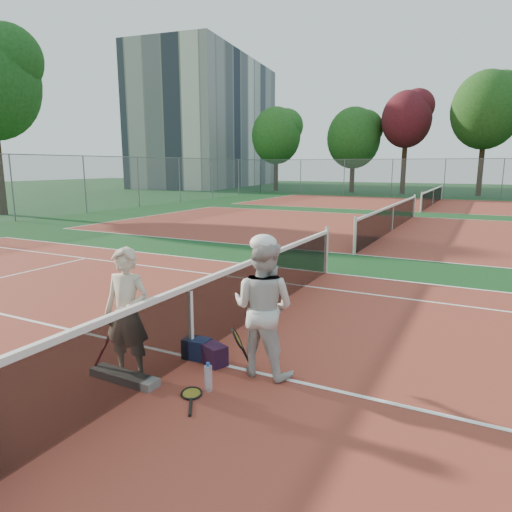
# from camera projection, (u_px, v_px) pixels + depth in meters

# --- Properties ---
(ground) EXTENTS (130.00, 130.00, 0.00)m
(ground) POSITION_uv_depth(u_px,v_px,m) (192.00, 358.00, 6.04)
(ground) COLOR #0F3816
(ground) RESTS_ON ground
(court_main) EXTENTS (23.77, 10.97, 0.01)m
(court_main) POSITION_uv_depth(u_px,v_px,m) (192.00, 358.00, 6.04)
(court_main) COLOR maroon
(court_main) RESTS_ON ground
(court_far_a) EXTENTS (23.77, 10.97, 0.01)m
(court_far_a) POSITION_uv_depth(u_px,v_px,m) (392.00, 231.00, 17.82)
(court_far_a) COLOR maroon
(court_far_a) RESTS_ON ground
(court_far_b) EXTENTS (23.77, 10.97, 0.01)m
(court_far_b) POSITION_uv_depth(u_px,v_px,m) (432.00, 205.00, 29.60)
(court_far_b) COLOR maroon
(court_far_b) RESTS_ON ground
(net_main) EXTENTS (0.10, 10.98, 1.02)m
(net_main) POSITION_uv_depth(u_px,v_px,m) (191.00, 321.00, 5.94)
(net_main) COLOR black
(net_main) RESTS_ON ground
(net_far_a) EXTENTS (0.10, 10.98, 1.02)m
(net_far_a) POSITION_uv_depth(u_px,v_px,m) (392.00, 218.00, 17.72)
(net_far_a) COLOR black
(net_far_a) RESTS_ON ground
(net_far_b) EXTENTS (0.10, 10.98, 1.02)m
(net_far_b) POSITION_uv_depth(u_px,v_px,m) (433.00, 197.00, 29.50)
(net_far_b) COLOR black
(net_far_b) RESTS_ON ground
(fence_back) EXTENTS (32.00, 0.06, 3.00)m
(fence_back) POSITION_uv_depth(u_px,v_px,m) (445.00, 178.00, 35.42)
(fence_back) COLOR slate
(fence_back) RESTS_ON ground
(apartment_block) EXTENTS (12.96, 23.18, 15.00)m
(apartment_block) POSITION_uv_depth(u_px,v_px,m) (209.00, 124.00, 55.50)
(apartment_block) COLOR beige
(apartment_block) RESTS_ON ground
(player_a) EXTENTS (0.63, 0.47, 1.58)m
(player_a) POSITION_uv_depth(u_px,v_px,m) (127.00, 314.00, 5.36)
(player_a) COLOR beige
(player_a) RESTS_ON ground
(player_b) EXTENTS (0.82, 0.65, 1.66)m
(player_b) POSITION_uv_depth(u_px,v_px,m) (263.00, 308.00, 5.46)
(player_b) COLOR silver
(player_b) RESTS_ON ground
(racket_red) EXTENTS (0.40, 0.40, 0.55)m
(racket_red) POSITION_uv_depth(u_px,v_px,m) (109.00, 351.00, 5.58)
(racket_red) COLOR maroon
(racket_red) RESTS_ON ground
(racket_black_held) EXTENTS (0.38, 0.37, 0.56)m
(racket_black_held) POSITION_uv_depth(u_px,v_px,m) (237.00, 350.00, 5.60)
(racket_black_held) COLOR black
(racket_black_held) RESTS_ON ground
(racket_spare) EXTENTS (0.55, 0.65, 0.03)m
(racket_spare) POSITION_uv_depth(u_px,v_px,m) (192.00, 393.00, 5.07)
(racket_spare) COLOR black
(racket_spare) RESTS_ON ground
(sports_bag_navy) EXTENTS (0.36, 0.26, 0.27)m
(sports_bag_navy) POSITION_uv_depth(u_px,v_px,m) (197.00, 348.00, 6.01)
(sports_bag_navy) COLOR black
(sports_bag_navy) RESTS_ON ground
(sports_bag_purple) EXTENTS (0.39, 0.34, 0.26)m
(sports_bag_purple) POSITION_uv_depth(u_px,v_px,m) (214.00, 355.00, 5.82)
(sports_bag_purple) COLOR black
(sports_bag_purple) RESTS_ON ground
(net_cover_canvas) EXTENTS (0.94, 0.24, 0.10)m
(net_cover_canvas) POSITION_uv_depth(u_px,v_px,m) (124.00, 377.00, 5.39)
(net_cover_canvas) COLOR #635E59
(net_cover_canvas) RESTS_ON ground
(water_bottle) EXTENTS (0.09, 0.09, 0.30)m
(water_bottle) POSITION_uv_depth(u_px,v_px,m) (208.00, 378.00, 5.13)
(water_bottle) COLOR #C7E1FC
(water_bottle) RESTS_ON ground
(tree_back_0) EXTENTS (4.81, 4.81, 8.14)m
(tree_back_0) POSITION_uv_depth(u_px,v_px,m) (276.00, 136.00, 44.89)
(tree_back_0) COLOR #382314
(tree_back_0) RESTS_ON ground
(tree_back_1) EXTENTS (4.86, 4.86, 7.77)m
(tree_back_1) POSITION_uv_depth(u_px,v_px,m) (354.00, 138.00, 42.03)
(tree_back_1) COLOR #382314
(tree_back_1) RESTS_ON ground
(tree_back_maroon) EXTENTS (4.27, 4.27, 8.90)m
(tree_back_maroon) POSITION_uv_depth(u_px,v_px,m) (407.00, 120.00, 39.72)
(tree_back_maroon) COLOR #382314
(tree_back_maroon) RESTS_ON ground
(tree_back_3) EXTENTS (5.43, 5.43, 10.00)m
(tree_back_3) POSITION_uv_depth(u_px,v_px,m) (486.00, 110.00, 36.74)
(tree_back_3) COLOR #382314
(tree_back_3) RESTS_ON ground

